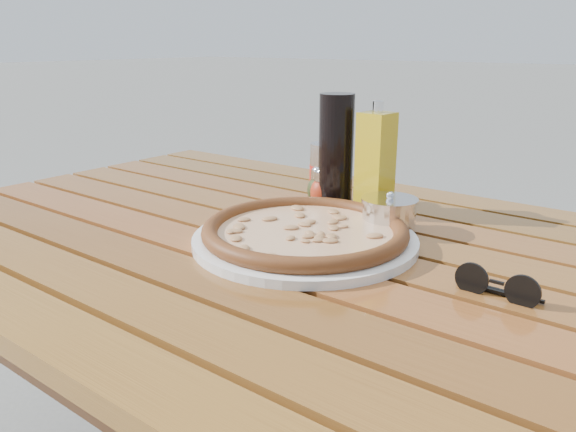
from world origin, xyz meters
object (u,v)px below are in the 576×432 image
Objects in this scene: dark_bottle at (336,152)px; soda_can at (326,174)px; pizza at (305,230)px; plate at (305,240)px; oregano_shaker at (321,186)px; parmesan_tin at (389,215)px; pepper_shaker at (324,188)px; sunglasses at (497,286)px; table at (281,278)px; olive_oil_cruet at (375,163)px.

soda_can is at bearing 147.01° from dark_bottle.
pizza is 0.25m from soda_can.
plate is at bearing -63.95° from soda_can.
oregano_shaker reaches higher than parmesan_tin.
pepper_shaker reaches higher than parmesan_tin.
pizza is at bearing -64.19° from pepper_shaker.
oregano_shaker is (-0.11, 0.21, 0.03)m from plate.
table is at bearing 177.78° from sunglasses.
pepper_shaker is 0.68× the size of soda_can.
parmesan_tin is 1.09× the size of sunglasses.
soda_can is 0.48m from sunglasses.
pizza is at bearing -119.48° from parmesan_tin.
plate is 4.39× the size of oregano_shaker.
pepper_shaker is 0.02m from oregano_shaker.
dark_bottle is at bearing -170.47° from olive_oil_cruet.
olive_oil_cruet is (0.06, 0.21, 0.17)m from table.
oregano_shaker is at bearing -87.31° from soda_can.
dark_bottle is (-0.07, 0.20, 0.10)m from plate.
olive_oil_cruet is at bearing -5.37° from soda_can.
soda_can is at bearing 154.85° from parmesan_tin.
olive_oil_cruet reaches higher than pizza.
dark_bottle reaches higher than pepper_shaker.
plate is 0.23m from oregano_shaker.
sunglasses is at bearing -29.23° from dark_bottle.
pizza is at bearing -70.01° from dark_bottle.
table is 12.71× the size of sunglasses.
soda_can is (-0.04, 0.02, -0.05)m from dark_bottle.
soda_can reaches higher than sunglasses.
plate is 0.31m from sunglasses.
soda_can is (-0.00, 0.02, 0.02)m from oregano_shaker.
olive_oil_cruet is at bearing 133.23° from parmesan_tin.
olive_oil_cruet reaches higher than parmesan_tin.
soda_can reaches higher than parmesan_tin.
dark_bottle reaches higher than olive_oil_cruet.
pepper_shaker is at bearing 115.81° from plate.
parmesan_tin is at bearing 44.56° from table.
olive_oil_cruet reaches higher than table.
oregano_shaker is at bearing 153.35° from sunglasses.
sunglasses is at bearing -27.18° from pepper_shaker.
table is 0.11m from pizza.
table is 0.26m from soda_can.
plate is 0.23m from olive_oil_cruet.
soda_can reaches higher than plate.
dark_bottle is at bearing -6.21° from oregano_shaker.
olive_oil_cruet is at bearing 9.53° from dark_bottle.
soda_can is (-0.11, 0.23, 0.04)m from pizza.
parmesan_tin is (0.19, -0.09, -0.03)m from soda_can.
plate reaches higher than table.
dark_bottle is (-0.02, 0.19, 0.19)m from table.
pizza is at bearing -61.99° from oregano_shaker.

